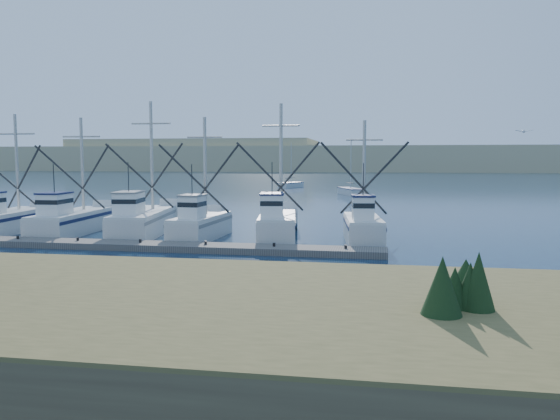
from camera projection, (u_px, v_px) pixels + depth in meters
The scene contains 7 objects.
ground at pixel (282, 277), 24.41m from camera, with size 500.00×500.00×0.00m, color #0C1B36.
floating_dock at pixel (140, 246), 32.01m from camera, with size 28.54×1.90×0.38m, color slate.
dune_ridge at pixel (361, 159), 230.18m from camera, with size 360.00×60.00×10.00m, color tan.
trawler_fleet at pixel (155, 222), 37.04m from camera, with size 28.22×9.48×9.34m.
sailboat_near at pixel (350, 192), 78.93m from camera, with size 4.13×7.05×8.10m.
sailboat_far at pixel (291, 185), 97.78m from camera, with size 4.07×6.06×8.10m.
flying_gull at pixel (524, 131), 29.51m from camera, with size 0.95×0.17×0.17m.
Camera 1 is at (3.84, -23.70, 5.33)m, focal length 35.00 mm.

